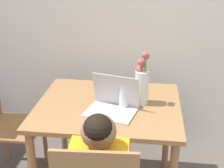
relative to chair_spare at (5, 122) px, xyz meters
The scene contains 6 objects.
wall_back 1.29m from the chair_spare, 34.49° to the left, with size 6.40×0.05×2.50m.
dining_table 0.84m from the chair_spare, ahead, with size 0.96×0.80×0.74m.
chair_spare is the anchor object (origin of this frame).
laptop 0.94m from the chair_spare, 12.94° to the right, with size 0.35×0.30×0.23m.
flower_vase 1.12m from the chair_spare, ahead, with size 0.09×0.09×0.37m.
water_bottle 1.00m from the chair_spare, ahead, with size 0.07×0.07×0.20m.
Camera 1 is at (0.23, -0.33, 1.69)m, focal length 50.00 mm.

